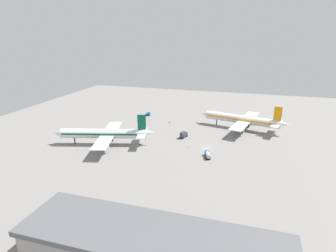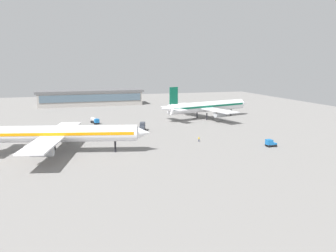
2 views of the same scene
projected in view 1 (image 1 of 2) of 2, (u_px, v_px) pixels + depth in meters
ground at (207, 148)px, 139.41m from camera, size 288.00×288.00×0.00m
terminal_building at (153, 250)px, 67.02m from camera, size 65.10×18.29×9.67m
airplane_at_gate at (243, 120)px, 165.82m from camera, size 51.53×41.98×15.85m
airplane_taxiing at (105, 134)px, 142.67m from camera, size 50.67×41.41×15.68m
fuel_truck at (208, 155)px, 128.51m from camera, size 3.62×6.58×2.50m
baggage_tug at (148, 114)px, 194.58m from camera, size 3.24×2.27×2.30m
catering_truck at (184, 135)px, 153.04m from camera, size 3.45×5.91×3.30m
ground_crew_worker at (170, 122)px, 177.86m from camera, size 0.54×0.54×1.67m
safety_cone_near_gate at (189, 147)px, 140.36m from camera, size 0.44×0.44×0.60m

